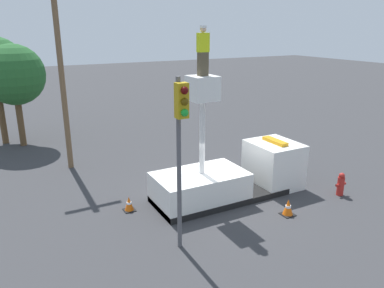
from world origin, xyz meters
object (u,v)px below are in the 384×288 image
object	(u,v)px
traffic_light_pole	(181,132)
utility_pole	(61,72)
traffic_cone_curbside	(288,208)
fire_hydrant	(341,184)
bucket_truck	(232,176)
worker	(203,51)
tree_left_bg	(14,75)
traffic_cone_rear	(129,204)

from	to	relation	value
traffic_light_pole	utility_pole	size ratio (longest dim) A/B	0.61
traffic_light_pole	utility_pole	distance (m)	9.26
traffic_cone_curbside	fire_hydrant	bearing A→B (deg)	5.55
fire_hydrant	utility_pole	world-z (taller)	utility_pole
bucket_truck	fire_hydrant	distance (m)	4.57
fire_hydrant	traffic_cone_curbside	world-z (taller)	fire_hydrant
traffic_light_pole	worker	bearing A→B (deg)	49.59
worker	traffic_cone_curbside	size ratio (longest dim) A/B	2.80
fire_hydrant	tree_left_bg	size ratio (longest dim) A/B	0.17
bucket_truck	worker	world-z (taller)	worker
traffic_light_pole	tree_left_bg	size ratio (longest dim) A/B	0.92
utility_pole	fire_hydrant	bearing A→B (deg)	-42.94
bucket_truck	utility_pole	size ratio (longest dim) A/B	0.73
worker	traffic_cone_rear	size ratio (longest dim) A/B	3.04
traffic_cone_curbside	traffic_light_pole	bearing A→B (deg)	-178.60
worker	traffic_cone_curbside	bearing A→B (deg)	-46.72
traffic_light_pole	tree_left_bg	xyz separation A→B (m)	(-3.43, 14.17, 0.31)
traffic_cone_rear	traffic_cone_curbside	world-z (taller)	traffic_cone_curbside
worker	utility_pole	size ratio (longest dim) A/B	0.20
fire_hydrant	traffic_cone_curbside	distance (m)	3.14
bucket_truck	traffic_cone_rear	bearing A→B (deg)	170.87
traffic_cone_curbside	bucket_truck	bearing A→B (deg)	109.82
traffic_light_pole	traffic_cone_rear	bearing A→B (deg)	100.92
bucket_truck	traffic_cone_rear	world-z (taller)	bucket_truck
traffic_cone_rear	traffic_cone_curbside	xyz separation A→B (m)	(5.12, -3.14, 0.03)
bucket_truck	worker	xyz separation A→B (m)	(-1.43, 0.00, 5.05)
fire_hydrant	worker	bearing A→B (deg)	158.39
traffic_cone_rear	utility_pole	size ratio (longest dim) A/B	0.06
bucket_truck	traffic_light_pole	distance (m)	5.33
bucket_truck	fire_hydrant	xyz separation A→B (m)	(4.01, -2.15, -0.39)
bucket_truck	fire_hydrant	bearing A→B (deg)	-28.25
traffic_cone_rear	traffic_cone_curbside	distance (m)	6.01
bucket_truck	traffic_cone_curbside	bearing A→B (deg)	-70.18
traffic_light_pole	traffic_cone_curbside	world-z (taller)	traffic_light_pole
fire_hydrant	tree_left_bg	bearing A→B (deg)	128.79
traffic_cone_rear	tree_left_bg	distance (m)	11.92
traffic_cone_rear	worker	bearing A→B (deg)	-13.62
traffic_cone_rear	tree_left_bg	world-z (taller)	tree_left_bg
traffic_cone_rear	fire_hydrant	bearing A→B (deg)	-18.97
utility_pole	traffic_cone_rear	bearing A→B (deg)	-79.76
worker	tree_left_bg	distance (m)	13.01
fire_hydrant	traffic_cone_rear	world-z (taller)	fire_hydrant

